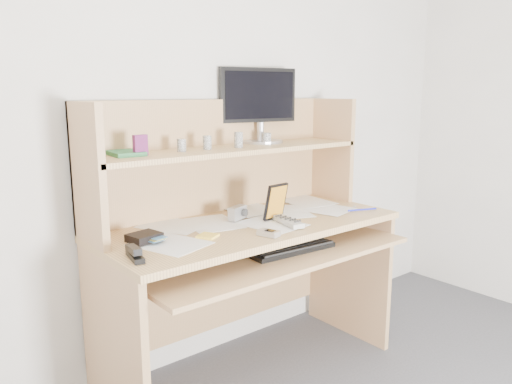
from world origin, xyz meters
TOP-DOWN VIEW (x-y plane):
  - back_wall at (0.00, 1.80)m, footprint 3.60×0.04m
  - desk at (0.00, 1.56)m, footprint 1.40×0.70m
  - paper_clutter at (0.00, 1.48)m, footprint 1.32×0.54m
  - keyboard at (0.07, 1.29)m, footprint 0.42×0.17m
  - tv_remote at (0.10, 1.35)m, footprint 0.10×0.21m
  - flip_phone at (-0.08, 1.27)m, footprint 0.07×0.10m
  - stapler at (-0.64, 1.34)m, footprint 0.06×0.14m
  - wallet at (-0.52, 1.51)m, footprint 0.14×0.12m
  - sticky_note_pad at (-0.28, 1.41)m, footprint 0.10×0.10m
  - digital_camera at (-0.03, 1.55)m, footprint 0.11×0.07m
  - game_case at (0.11, 1.44)m, footprint 0.12×0.03m
  - blue_pen at (0.56, 1.30)m, footprint 0.15×0.07m
  - card_box at (-0.47, 1.61)m, footprint 0.06×0.03m
  - shelf_book at (-0.51, 1.67)m, footprint 0.13×0.18m
  - chip_stack_a at (-0.26, 1.64)m, footprint 0.04×0.04m
  - chip_stack_b at (-0.14, 1.63)m, footprint 0.04×0.04m
  - chip_stack_c at (0.23, 1.65)m, footprint 0.05×0.05m
  - chip_stack_d at (0.02, 1.61)m, footprint 0.05×0.05m
  - monitor at (0.25, 1.74)m, footprint 0.43×0.22m

SIDE VIEW (x-z plane):
  - keyboard at x=0.07m, z-range 0.65..0.68m
  - desk at x=0.00m, z-range 0.04..1.34m
  - paper_clutter at x=0.00m, z-range 0.75..0.76m
  - sticky_note_pad at x=-0.28m, z-range 0.75..0.76m
  - blue_pen at x=0.56m, z-range 0.76..0.76m
  - tv_remote at x=0.10m, z-range 0.76..0.78m
  - flip_phone at x=-0.08m, z-range 0.76..0.78m
  - wallet at x=-0.52m, z-range 0.76..0.79m
  - stapler at x=-0.64m, z-range 0.76..0.80m
  - digital_camera at x=-0.03m, z-range 0.76..0.82m
  - game_case at x=0.11m, z-range 0.76..0.92m
  - shelf_book at x=-0.51m, z-range 1.08..1.10m
  - chip_stack_a at x=-0.26m, z-range 1.08..1.14m
  - chip_stack_c at x=0.23m, z-range 1.08..1.14m
  - chip_stack_b at x=-0.14m, z-range 1.08..1.14m
  - chip_stack_d at x=0.02m, z-range 1.08..1.15m
  - card_box at x=-0.47m, z-range 1.08..1.17m
  - back_wall at x=0.00m, z-range 0.00..2.50m
  - monitor at x=0.25m, z-range 1.09..1.47m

